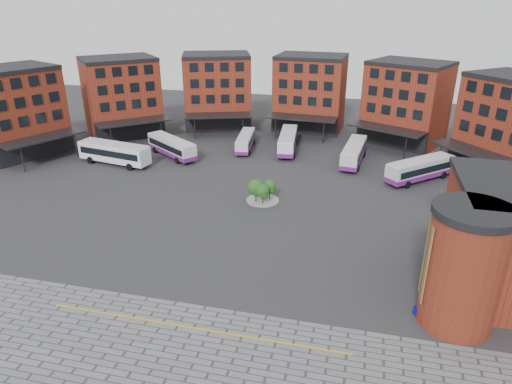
% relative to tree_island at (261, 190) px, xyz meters
% --- Properties ---
extents(ground, '(160.00, 160.00, 0.00)m').
position_rel_tree_island_xyz_m(ground, '(-1.90, -11.55, -1.76)').
color(ground, '#28282B').
rests_on(ground, ground).
extents(yellow_line, '(26.00, 0.15, 0.02)m').
position_rel_tree_island_xyz_m(yellow_line, '(0.10, -25.55, -1.73)').
color(yellow_line, gold).
rests_on(yellow_line, paving_zone).
extents(main_building, '(94.14, 42.48, 14.60)m').
position_rel_tree_island_xyz_m(main_building, '(-6.67, 26.70, 5.47)').
color(main_building, maroon).
rests_on(main_building, ground).
extents(tree_island, '(4.40, 4.40, 3.19)m').
position_rel_tree_island_xyz_m(tree_island, '(0.00, 0.00, 0.00)').
color(tree_island, gray).
rests_on(tree_island, ground).
extents(bus_a, '(12.65, 5.00, 3.49)m').
position_rel_tree_island_xyz_m(bus_a, '(-26.28, 8.76, 0.31)').
color(bus_a, white).
rests_on(bus_a, ground).
extents(bus_b, '(10.80, 8.70, 3.20)m').
position_rel_tree_island_xyz_m(bus_b, '(-18.81, 14.43, -0.03)').
color(bus_b, silver).
rests_on(bus_b, ground).
extents(bus_c, '(3.35, 9.98, 2.76)m').
position_rel_tree_island_xyz_m(bus_c, '(-7.71, 21.14, -0.27)').
color(bus_c, silver).
rests_on(bus_c, ground).
extents(bus_d, '(3.79, 11.80, 3.27)m').
position_rel_tree_island_xyz_m(bus_d, '(-0.30, 22.03, 0.01)').
color(bus_d, white).
rests_on(bus_d, ground).
extents(bus_e, '(3.88, 11.76, 3.25)m').
position_rel_tree_island_xyz_m(bus_e, '(11.18, 18.36, 0.00)').
color(bus_e, silver).
rests_on(bus_e, ground).
extents(bus_f, '(10.35, 9.92, 3.29)m').
position_rel_tree_island_xyz_m(bus_f, '(21.00, 12.91, 0.02)').
color(bus_f, silver).
rests_on(bus_f, ground).
extents(blue_car, '(4.27, 3.22, 1.35)m').
position_rel_tree_island_xyz_m(blue_car, '(19.95, -20.05, -1.09)').
color(blue_car, '#0B1293').
rests_on(blue_car, ground).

